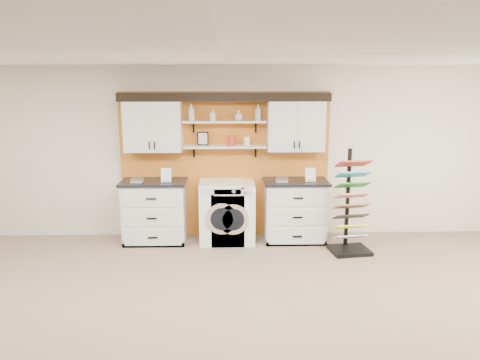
{
  "coord_description": "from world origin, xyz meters",
  "views": [
    {
      "loc": [
        0.04,
        -3.62,
        2.62
      ],
      "look_at": [
        0.2,
        2.3,
        1.31
      ],
      "focal_mm": 35.0,
      "sensor_mm": 36.0,
      "label": 1
    }
  ],
  "objects_px": {
    "base_cabinet_left": "(155,212)",
    "sample_rack": "(350,220)",
    "base_cabinet_right": "(295,211)",
    "dryer": "(233,212)",
    "washer": "(222,212)"
  },
  "relations": [
    {
      "from": "base_cabinet_left",
      "to": "sample_rack",
      "type": "xyz_separation_m",
      "value": [
        3.03,
        -0.54,
        0.0
      ]
    },
    {
      "from": "base_cabinet_right",
      "to": "dryer",
      "type": "relative_size",
      "value": 1.07
    },
    {
      "from": "base_cabinet_left",
      "to": "washer",
      "type": "xyz_separation_m",
      "value": [
        1.08,
        -0.0,
        -0.01
      ]
    },
    {
      "from": "base_cabinet_left",
      "to": "dryer",
      "type": "bearing_deg",
      "value": -0.15
    },
    {
      "from": "sample_rack",
      "to": "dryer",
      "type": "bearing_deg",
      "value": 155.03
    },
    {
      "from": "base_cabinet_right",
      "to": "sample_rack",
      "type": "height_order",
      "value": "sample_rack"
    },
    {
      "from": "dryer",
      "to": "sample_rack",
      "type": "distance_m",
      "value": 1.85
    },
    {
      "from": "base_cabinet_left",
      "to": "washer",
      "type": "bearing_deg",
      "value": -0.18
    },
    {
      "from": "base_cabinet_right",
      "to": "dryer",
      "type": "distance_m",
      "value": 1.0
    },
    {
      "from": "washer",
      "to": "sample_rack",
      "type": "xyz_separation_m",
      "value": [
        1.95,
        -0.53,
        0.02
      ]
    },
    {
      "from": "washer",
      "to": "sample_rack",
      "type": "bearing_deg",
      "value": -15.32
    },
    {
      "from": "base_cabinet_left",
      "to": "sample_rack",
      "type": "bearing_deg",
      "value": -10.06
    },
    {
      "from": "base_cabinet_right",
      "to": "sample_rack",
      "type": "distance_m",
      "value": 0.94
    },
    {
      "from": "base_cabinet_right",
      "to": "washer",
      "type": "xyz_separation_m",
      "value": [
        -1.18,
        -0.0,
        -0.01
      ]
    },
    {
      "from": "sample_rack",
      "to": "base_cabinet_left",
      "type": "bearing_deg",
      "value": 161.75
    }
  ]
}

